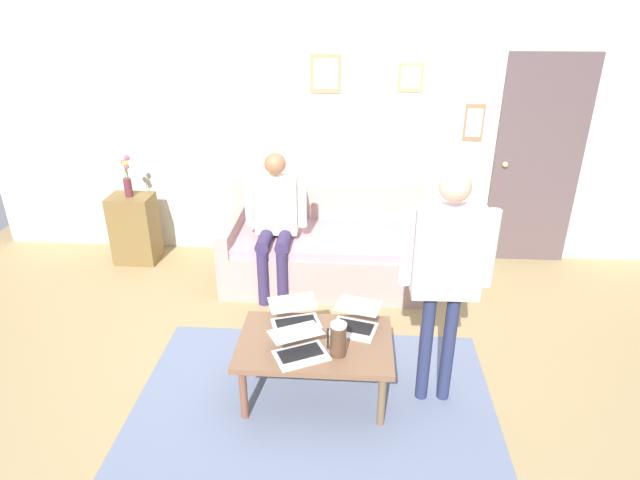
{
  "coord_description": "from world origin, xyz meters",
  "views": [
    {
      "loc": [
        -0.27,
        2.98,
        2.52
      ],
      "look_at": [
        -0.01,
        -0.71,
        0.8
      ],
      "focal_mm": 29.85,
      "sensor_mm": 36.0,
      "label": 1
    }
  ],
  "objects_px": {
    "laptop_left": "(295,316)",
    "side_shelf": "(135,229)",
    "interior_door": "(537,163)",
    "person_seated": "(276,216)",
    "coffee_table": "(315,347)",
    "laptop_right": "(299,347)",
    "person_standing": "(447,263)",
    "couch": "(325,250)",
    "flower_vase": "(127,178)",
    "french_press": "(338,339)",
    "laptop_center": "(355,321)"
  },
  "relations": [
    {
      "from": "laptop_left",
      "to": "laptop_center",
      "type": "xyz_separation_m",
      "value": [
        -0.42,
        0.03,
        0.01
      ]
    },
    {
      "from": "side_shelf",
      "to": "flower_vase",
      "type": "relative_size",
      "value": 1.71
    },
    {
      "from": "laptop_left",
      "to": "laptop_center",
      "type": "distance_m",
      "value": 0.42
    },
    {
      "from": "couch",
      "to": "person_standing",
      "type": "bearing_deg",
      "value": 117.21
    },
    {
      "from": "coffee_table",
      "to": "side_shelf",
      "type": "bearing_deg",
      "value": -43.81
    },
    {
      "from": "couch",
      "to": "laptop_right",
      "type": "bearing_deg",
      "value": 88.21
    },
    {
      "from": "couch",
      "to": "person_seated",
      "type": "relative_size",
      "value": 1.45
    },
    {
      "from": "coffee_table",
      "to": "laptop_left",
      "type": "bearing_deg",
      "value": -54.04
    },
    {
      "from": "couch",
      "to": "laptop_center",
      "type": "relative_size",
      "value": 4.53
    },
    {
      "from": "interior_door",
      "to": "side_shelf",
      "type": "height_order",
      "value": "interior_door"
    },
    {
      "from": "interior_door",
      "to": "laptop_left",
      "type": "xyz_separation_m",
      "value": [
        2.14,
        1.99,
        -0.54
      ]
    },
    {
      "from": "laptop_center",
      "to": "french_press",
      "type": "height_order",
      "value": "french_press"
    },
    {
      "from": "laptop_right",
      "to": "laptop_center",
      "type": "bearing_deg",
      "value": -137.81
    },
    {
      "from": "person_seated",
      "to": "laptop_right",
      "type": "bearing_deg",
      "value": 103.33
    },
    {
      "from": "french_press",
      "to": "side_shelf",
      "type": "distance_m",
      "value": 2.95
    },
    {
      "from": "laptop_left",
      "to": "person_standing",
      "type": "xyz_separation_m",
      "value": [
        -0.96,
        0.2,
        0.56
      ]
    },
    {
      "from": "coffee_table",
      "to": "person_standing",
      "type": "distance_m",
      "value": 1.03
    },
    {
      "from": "coffee_table",
      "to": "flower_vase",
      "type": "bearing_deg",
      "value": -43.88
    },
    {
      "from": "laptop_right",
      "to": "french_press",
      "type": "relative_size",
      "value": 1.68
    },
    {
      "from": "interior_door",
      "to": "coffee_table",
      "type": "bearing_deg",
      "value": 48.02
    },
    {
      "from": "coffee_table",
      "to": "french_press",
      "type": "height_order",
      "value": "french_press"
    },
    {
      "from": "laptop_center",
      "to": "interior_door",
      "type": "bearing_deg",
      "value": -130.4
    },
    {
      "from": "laptop_right",
      "to": "french_press",
      "type": "bearing_deg",
      "value": -178.62
    },
    {
      "from": "interior_door",
      "to": "side_shelf",
      "type": "xyz_separation_m",
      "value": [
        3.96,
        0.31,
        -0.67
      ]
    },
    {
      "from": "side_shelf",
      "to": "person_seated",
      "type": "distance_m",
      "value": 1.64
    },
    {
      "from": "side_shelf",
      "to": "flower_vase",
      "type": "height_order",
      "value": "flower_vase"
    },
    {
      "from": "interior_door",
      "to": "side_shelf",
      "type": "bearing_deg",
      "value": 4.42
    },
    {
      "from": "french_press",
      "to": "person_standing",
      "type": "height_order",
      "value": "person_standing"
    },
    {
      "from": "laptop_center",
      "to": "flower_vase",
      "type": "relative_size",
      "value": 0.99
    },
    {
      "from": "couch",
      "to": "laptop_center",
      "type": "xyz_separation_m",
      "value": [
        -0.3,
        1.46,
        0.18
      ]
    },
    {
      "from": "laptop_left",
      "to": "french_press",
      "type": "relative_size",
      "value": 1.59
    },
    {
      "from": "french_press",
      "to": "flower_vase",
      "type": "bearing_deg",
      "value": -43.59
    },
    {
      "from": "interior_door",
      "to": "person_seated",
      "type": "relative_size",
      "value": 1.6
    },
    {
      "from": "laptop_right",
      "to": "person_standing",
      "type": "height_order",
      "value": "person_standing"
    },
    {
      "from": "interior_door",
      "to": "person_seated",
      "type": "distance_m",
      "value": 2.58
    },
    {
      "from": "french_press",
      "to": "flower_vase",
      "type": "distance_m",
      "value": 2.96
    },
    {
      "from": "interior_door",
      "to": "coffee_table",
      "type": "height_order",
      "value": "interior_door"
    },
    {
      "from": "interior_door",
      "to": "french_press",
      "type": "relative_size",
      "value": 7.98
    },
    {
      "from": "couch",
      "to": "coffee_table",
      "type": "relative_size",
      "value": 1.82
    },
    {
      "from": "interior_door",
      "to": "flower_vase",
      "type": "distance_m",
      "value": 3.97
    },
    {
      "from": "interior_door",
      "to": "person_standing",
      "type": "height_order",
      "value": "interior_door"
    },
    {
      "from": "laptop_center",
      "to": "laptop_left",
      "type": "bearing_deg",
      "value": -4.29
    },
    {
      "from": "person_standing",
      "to": "person_seated",
      "type": "distance_m",
      "value": 1.91
    },
    {
      "from": "interior_door",
      "to": "person_seated",
      "type": "bearing_deg",
      "value": 17.87
    },
    {
      "from": "side_shelf",
      "to": "coffee_table",
      "type": "bearing_deg",
      "value": 136.19
    },
    {
      "from": "interior_door",
      "to": "couch",
      "type": "height_order",
      "value": "interior_door"
    },
    {
      "from": "interior_door",
      "to": "flower_vase",
      "type": "xyz_separation_m",
      "value": [
        3.96,
        0.31,
        -0.14
      ]
    },
    {
      "from": "interior_door",
      "to": "laptop_left",
      "type": "bearing_deg",
      "value": 42.9
    },
    {
      "from": "laptop_left",
      "to": "flower_vase",
      "type": "xyz_separation_m",
      "value": [
        1.82,
        -1.68,
        0.41
      ]
    },
    {
      "from": "laptop_left",
      "to": "side_shelf",
      "type": "bearing_deg",
      "value": -42.72
    }
  ]
}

